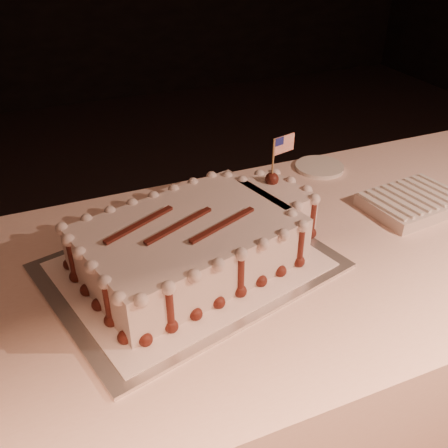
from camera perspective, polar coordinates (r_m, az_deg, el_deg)
name	(u,v)px	position (r m, az deg, el deg)	size (l,w,h in m)	color
banquet_table	(288,360)	(1.40, 7.37, -15.11)	(2.40, 0.80, 0.75)	beige
cake_board	(190,266)	(1.07, -3.95, -4.80)	(0.57, 0.43, 0.01)	silver
doily	(190,264)	(1.07, -3.96, -4.59)	(0.51, 0.39, 0.00)	white
sheet_cake	(201,239)	(1.05, -2.70, -1.74)	(0.56, 0.39, 0.21)	silver
napkin_stack	(412,202)	(1.36, 20.68, 2.37)	(0.25, 0.20, 0.04)	beige
side_plate	(319,167)	(1.50, 10.86, 6.41)	(0.14, 0.14, 0.01)	white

